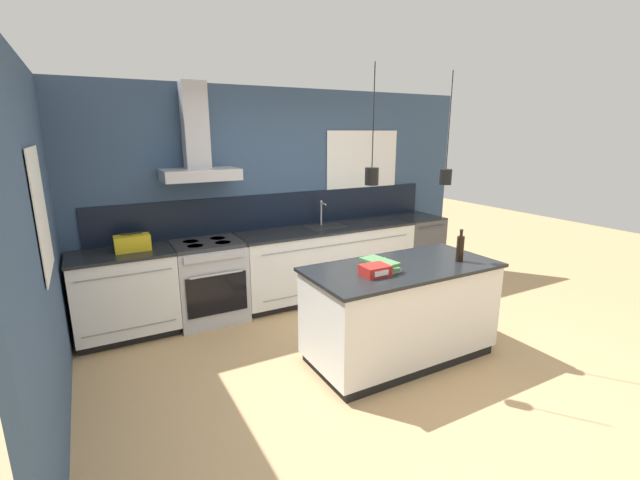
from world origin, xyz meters
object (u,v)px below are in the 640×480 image
object	(u,v)px
dishwasher	(415,247)
red_supply_box	(375,270)
yellow_toolbox	(132,243)
bottle_on_island	(460,248)
oven_range	(209,281)
book_stack	(380,265)

from	to	relation	value
dishwasher	red_supply_box	bearing A→B (deg)	-138.45
yellow_toolbox	bottle_on_island	bearing A→B (deg)	-35.31
oven_range	book_stack	size ratio (longest dim) A/B	2.34
oven_range	yellow_toolbox	xyz separation A→B (m)	(-0.75, 0.00, 0.54)
oven_range	red_supply_box	distance (m)	2.11
book_stack	yellow_toolbox	distance (m)	2.51
red_supply_box	yellow_toolbox	world-z (taller)	yellow_toolbox
oven_range	dishwasher	xyz separation A→B (m)	(3.00, 0.00, -0.00)
oven_range	bottle_on_island	bearing A→B (deg)	-44.64
dishwasher	yellow_toolbox	size ratio (longest dim) A/B	2.68
dishwasher	book_stack	distance (m)	2.62
oven_range	dishwasher	size ratio (longest dim) A/B	1.00
book_stack	red_supply_box	bearing A→B (deg)	-142.57
oven_range	bottle_on_island	xyz separation A→B (m)	(1.88, -1.86, 0.58)
yellow_toolbox	red_supply_box	bearing A→B (deg)	-46.66
bottle_on_island	book_stack	size ratio (longest dim) A/B	0.79
bottle_on_island	red_supply_box	distance (m)	0.93
red_supply_box	yellow_toolbox	xyz separation A→B (m)	(-1.71, 1.81, 0.04)
oven_range	red_supply_box	size ratio (longest dim) A/B	3.98
oven_range	bottle_on_island	size ratio (longest dim) A/B	2.97
oven_range	red_supply_box	xyz separation A→B (m)	(0.96, -1.81, 0.50)
red_supply_box	bottle_on_island	bearing A→B (deg)	-3.39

